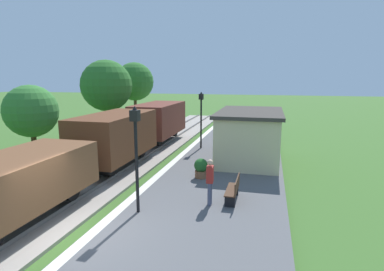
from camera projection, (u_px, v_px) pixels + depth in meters
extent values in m
plane|color=#3D6628|center=(79.00, 240.00, 9.33)|extent=(160.00, 160.00, 0.00)
cube|color=#565659|center=(181.00, 251.00, 8.54)|extent=(6.00, 60.00, 0.25)
cube|color=silver|center=(91.00, 234.00, 9.18)|extent=(0.36, 60.00, 0.01)
cube|color=#9E9389|center=(14.00, 229.00, 9.89)|extent=(3.80, 60.00, 0.12)
cube|color=slate|center=(32.00, 228.00, 9.69)|extent=(0.07, 60.00, 0.14)
cube|color=brown|center=(17.00, 181.00, 9.94)|extent=(2.50, 5.60, 1.60)
cube|color=black|center=(19.00, 200.00, 10.06)|extent=(2.10, 5.15, 0.50)
cylinder|color=black|center=(56.00, 188.00, 11.82)|extent=(1.56, 0.84, 0.84)
cylinder|color=black|center=(74.00, 173.00, 12.87)|extent=(0.20, 0.30, 0.20)
cube|color=brown|center=(115.00, 135.00, 16.17)|extent=(2.50, 5.60, 2.20)
cube|color=black|center=(116.00, 152.00, 16.35)|extent=(2.10, 5.15, 0.50)
cylinder|color=black|center=(131.00, 149.00, 18.11)|extent=(1.56, 0.84, 0.84)
cylinder|color=black|center=(98.00, 166.00, 14.69)|extent=(1.56, 0.84, 0.84)
cylinder|color=black|center=(139.00, 141.00, 19.16)|extent=(0.20, 0.30, 0.20)
cylinder|color=black|center=(84.00, 168.00, 13.54)|extent=(0.20, 0.30, 0.20)
cube|color=brown|center=(159.00, 119.00, 22.46)|extent=(2.50, 5.60, 2.20)
cube|color=black|center=(159.00, 131.00, 22.64)|extent=(2.10, 5.15, 0.50)
cylinder|color=black|center=(167.00, 131.00, 24.39)|extent=(1.56, 0.84, 0.84)
cylinder|color=black|center=(150.00, 140.00, 20.98)|extent=(1.56, 0.84, 0.84)
cylinder|color=black|center=(171.00, 125.00, 25.45)|extent=(0.20, 0.30, 0.20)
cylinder|color=black|center=(143.00, 139.00, 19.83)|extent=(0.20, 0.30, 0.20)
cube|color=beige|center=(250.00, 137.00, 17.33)|extent=(3.20, 5.50, 2.60)
cube|color=#3D3833|center=(250.00, 112.00, 17.07)|extent=(3.50, 5.80, 0.18)
cube|color=black|center=(218.00, 137.00, 16.64)|extent=(0.03, 0.90, 0.80)
cube|color=#422819|center=(232.00, 190.00, 11.62)|extent=(0.42, 1.50, 0.04)
cube|color=#422819|center=(237.00, 184.00, 11.52)|extent=(0.04, 1.50, 0.45)
cube|color=black|center=(230.00, 202.00, 11.09)|extent=(0.38, 0.06, 0.42)
cube|color=black|center=(234.00, 190.00, 12.23)|extent=(0.38, 0.06, 0.42)
cube|color=#422819|center=(250.00, 137.00, 21.79)|extent=(0.42, 1.50, 0.04)
cube|color=#422819|center=(253.00, 134.00, 21.70)|extent=(0.04, 1.50, 0.45)
cube|color=black|center=(249.00, 142.00, 21.27)|extent=(0.38, 0.06, 0.42)
cube|color=black|center=(250.00, 139.00, 22.41)|extent=(0.38, 0.06, 0.42)
cylinder|color=#474C66|center=(210.00, 194.00, 11.20)|extent=(0.15, 0.15, 0.86)
cylinder|color=#474C66|center=(210.00, 193.00, 11.36)|extent=(0.15, 0.15, 0.86)
cube|color=maroon|center=(210.00, 174.00, 11.14)|extent=(0.27, 0.40, 0.60)
sphere|color=tan|center=(210.00, 163.00, 11.06)|extent=(0.22, 0.22, 0.22)
cylinder|color=brown|center=(201.00, 174.00, 14.35)|extent=(0.56, 0.56, 0.34)
sphere|color=#235B23|center=(201.00, 165.00, 14.27)|extent=(0.64, 0.64, 0.64)
cylinder|color=black|center=(137.00, 168.00, 10.43)|extent=(0.11, 0.11, 3.20)
cube|color=black|center=(135.00, 116.00, 10.09)|extent=(0.28, 0.28, 0.36)
sphere|color=#F2E5BF|center=(135.00, 116.00, 10.09)|extent=(0.20, 0.20, 0.20)
cone|color=black|center=(135.00, 108.00, 10.05)|extent=(0.20, 0.20, 0.16)
cylinder|color=black|center=(201.00, 124.00, 20.07)|extent=(0.11, 0.11, 3.20)
cube|color=black|center=(201.00, 97.00, 19.73)|extent=(0.28, 0.28, 0.36)
sphere|color=#F2E5BF|center=(201.00, 97.00, 19.73)|extent=(0.20, 0.20, 0.20)
cone|color=black|center=(201.00, 93.00, 19.69)|extent=(0.20, 0.20, 0.16)
cylinder|color=#4C3823|center=(35.00, 149.00, 16.83)|extent=(0.28, 0.28, 2.03)
sphere|color=#387A33|center=(31.00, 111.00, 16.45)|extent=(2.81, 2.81, 2.81)
cylinder|color=#4C3823|center=(108.00, 123.00, 23.29)|extent=(0.28, 0.28, 2.83)
sphere|color=#2D6B28|center=(106.00, 86.00, 22.76)|extent=(3.77, 3.77, 3.77)
cylinder|color=#4C3823|center=(136.00, 113.00, 28.66)|extent=(0.28, 0.28, 3.16)
sphere|color=#2D6B28|center=(135.00, 82.00, 28.12)|extent=(3.47, 3.47, 3.47)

